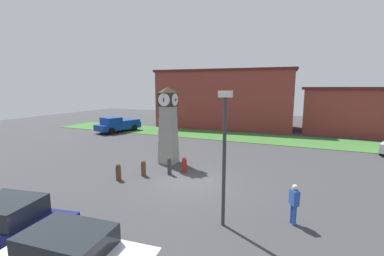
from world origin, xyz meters
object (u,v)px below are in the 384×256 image
object	(u,v)px
bollard_end_row	(118,172)
car_near_tower	(12,222)
bollard_near_tower	(184,165)
bollard_mid_row	(169,166)
clock_tower	(168,126)
street_lamp_near_road	(224,148)
pedestrian_near_bench	(294,202)
bollard_far_row	(143,168)
pickup_truck	(118,124)

from	to	relation	value
bollard_end_row	car_near_tower	size ratio (longest dim) A/B	0.24
bollard_near_tower	bollard_mid_row	distance (m)	1.00
clock_tower	bollard_end_row	xyz separation A→B (m)	(-1.07, -4.20, -2.16)
car_near_tower	street_lamp_near_road	size ratio (longest dim) A/B	0.78
pedestrian_near_bench	street_lamp_near_road	xyz separation A→B (m)	(-2.54, -1.15, 2.16)
bollard_mid_row	bollard_far_row	xyz separation A→B (m)	(-1.36, -0.82, -0.06)
car_near_tower	pickup_truck	world-z (taller)	pickup_truck
clock_tower	street_lamp_near_road	distance (m)	8.93
bollard_far_row	street_lamp_near_road	size ratio (longest dim) A/B	0.19
bollard_end_row	car_near_tower	xyz separation A→B (m)	(0.66, -6.43, 0.29)
bollard_mid_row	street_lamp_near_road	size ratio (longest dim) A/B	0.21
bollard_near_tower	pickup_truck	world-z (taller)	pickup_truck
pickup_truck	bollard_near_tower	bearing A→B (deg)	-37.59
bollard_far_row	car_near_tower	distance (m)	7.62
bollard_mid_row	bollard_far_row	world-z (taller)	bollard_mid_row
bollard_near_tower	car_near_tower	xyz separation A→B (m)	(-2.32, -9.17, 0.29)
clock_tower	bollard_end_row	size ratio (longest dim) A/B	5.51
bollard_mid_row	car_near_tower	world-z (taller)	car_near_tower
bollard_end_row	clock_tower	bearing A→B (deg)	75.67
bollard_far_row	pickup_truck	world-z (taller)	pickup_truck
bollard_far_row	bollard_mid_row	bearing A→B (deg)	31.10
clock_tower	bollard_near_tower	world-z (taller)	clock_tower
pickup_truck	clock_tower	bearing A→B (deg)	-37.60
pedestrian_near_bench	bollard_near_tower	bearing A→B (deg)	148.59
car_near_tower	pedestrian_near_bench	distance (m)	10.29
pedestrian_near_bench	car_near_tower	bearing A→B (deg)	-149.97
clock_tower	street_lamp_near_road	size ratio (longest dim) A/B	1.03
pickup_truck	pedestrian_near_bench	distance (m)	25.03
clock_tower	pickup_truck	size ratio (longest dim) A/B	0.95
car_near_tower	pickup_truck	distance (m)	22.81
car_near_tower	pickup_truck	bearing A→B (deg)	120.04
bollard_far_row	bollard_near_tower	bearing A→B (deg)	37.57
bollard_mid_row	bollard_end_row	size ratio (longest dim) A/B	1.12
bollard_far_row	street_lamp_near_road	distance (m)	7.54
bollard_mid_row	bollard_end_row	world-z (taller)	bollard_mid_row
bollard_far_row	bollard_end_row	xyz separation A→B (m)	(-0.95, -1.18, 0.00)
bollard_mid_row	pickup_truck	world-z (taller)	pickup_truck
bollard_mid_row	street_lamp_near_road	bearing A→B (deg)	-43.19
street_lamp_near_road	car_near_tower	bearing A→B (deg)	-147.87
clock_tower	pedestrian_near_bench	size ratio (longest dim) A/B	3.29
car_near_tower	pedestrian_near_bench	bearing A→B (deg)	30.03
street_lamp_near_road	pedestrian_near_bench	bearing A→B (deg)	24.34
bollard_mid_row	bollard_end_row	bearing A→B (deg)	-139.02
bollard_far_row	car_near_tower	bearing A→B (deg)	-92.15
bollard_far_row	pickup_truck	bearing A→B (deg)	133.97
pickup_truck	street_lamp_near_road	xyz separation A→B (m)	(17.79, -15.75, 2.17)
bollard_near_tower	bollard_end_row	world-z (taller)	bollard_end_row
bollard_mid_row	car_near_tower	distance (m)	8.60
bollard_far_row	pickup_truck	distance (m)	16.87
car_near_tower	bollard_near_tower	bearing A→B (deg)	75.83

